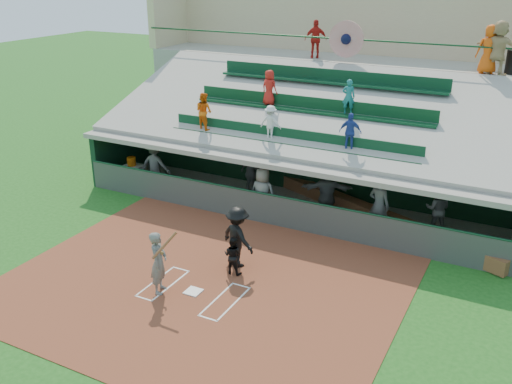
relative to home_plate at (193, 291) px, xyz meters
The scene contains 22 objects.
ground 0.04m from the home_plate, ahead, with size 100.00×100.00×0.00m, color #1A5317.
dirt_slab 0.50m from the home_plate, 90.00° to the left, with size 11.00×9.00×0.02m, color brown.
home_plate is the anchor object (origin of this frame).
batters_box_chalk 0.01m from the home_plate, ahead, with size 2.65×1.85×0.01m.
dugout_floor 6.75m from the home_plate, 90.00° to the left, with size 16.00×3.50×0.04m, color gray.
concourse_slab 13.69m from the home_plate, 90.00° to the left, with size 20.00×3.00×4.60m, color gray.
grandstand 10.75m from the home_plate, 90.04° to the left, with size 20.40×10.40×7.80m.
batter_at_plate 1.28m from the home_plate, 155.26° to the right, with size 0.94×0.80×1.95m.
catcher 1.61m from the home_plate, 72.17° to the left, with size 0.56×0.44×1.16m, color black.
home_umpire 2.16m from the home_plate, 79.26° to the left, with size 1.22×0.70×1.89m, color black.
dugout_bench 8.09m from the home_plate, 88.35° to the left, with size 16.18×0.49×0.49m, color brown.
white_table 9.32m from the home_plate, 138.30° to the left, with size 0.80×0.60×0.70m, color white.
water_cooler 9.34m from the home_plate, 138.82° to the left, with size 0.36×0.36×0.36m, color orange.
dugout_player_a 8.30m from the home_plate, 133.41° to the left, with size 1.28×0.74×1.98m, color #525550.
dugout_player_b 7.40m from the home_plate, 105.03° to the left, with size 1.04×0.43×1.78m, color #525550.
dugout_player_c 5.39m from the home_plate, 95.44° to the left, with size 0.93×0.61×1.90m, color #5B5E59.
dugout_player_d 6.70m from the home_plate, 77.32° to the left, with size 1.83×0.58×1.97m, color #525550.
dugout_player_e 6.99m from the home_plate, 59.93° to the left, with size 0.73×0.48×1.99m, color #585B56.
dugout_player_f 8.75m from the home_plate, 53.24° to the left, with size 0.81×0.63×1.67m, color #51544F.
concourse_staff_a 13.97m from the home_plate, 97.42° to the left, with size 0.97×0.40×1.65m, color #B41A14.
concourse_staff_b 14.46m from the home_plate, 65.39° to the left, with size 0.89×0.58×1.83m, color #DA4E0C.
concourse_staff_c 14.53m from the home_plate, 63.84° to the left, with size 1.86×0.59×2.00m, color tan.
Camera 1 is at (7.82, -11.35, 8.49)m, focal length 40.00 mm.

